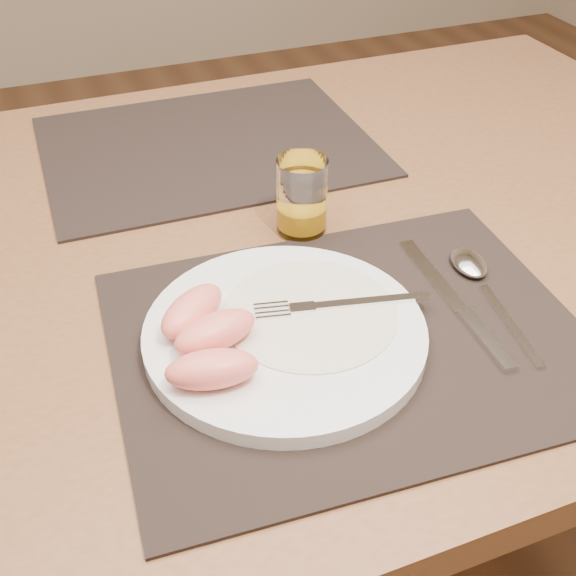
# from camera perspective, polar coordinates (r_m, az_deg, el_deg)

# --- Properties ---
(ground) EXTENTS (5.00, 5.00, 0.00)m
(ground) POSITION_cam_1_polar(r_m,az_deg,el_deg) (1.42, -1.34, -21.43)
(ground) COLOR brown
(ground) RESTS_ON ground
(table) EXTENTS (1.40, 0.90, 0.75)m
(table) POSITION_cam_1_polar(r_m,az_deg,el_deg) (0.91, -1.95, 0.48)
(table) COLOR brown
(table) RESTS_ON ground
(placemat_near) EXTENTS (0.47, 0.38, 0.00)m
(placemat_near) POSITION_cam_1_polar(r_m,az_deg,el_deg) (0.70, 4.93, -3.99)
(placemat_near) COLOR black
(placemat_near) RESTS_ON table
(placemat_far) EXTENTS (0.46, 0.36, 0.00)m
(placemat_far) POSITION_cam_1_polar(r_m,az_deg,el_deg) (1.04, -6.36, 11.10)
(placemat_far) COLOR black
(placemat_far) RESTS_ON table
(plate) EXTENTS (0.27, 0.27, 0.02)m
(plate) POSITION_cam_1_polar(r_m,az_deg,el_deg) (0.69, -0.25, -3.60)
(plate) COLOR white
(plate) RESTS_ON placemat_near
(plate_dressing) EXTENTS (0.17, 0.17, 0.00)m
(plate_dressing) POSITION_cam_1_polar(r_m,az_deg,el_deg) (0.70, 1.75, -1.96)
(plate_dressing) COLOR white
(plate_dressing) RESTS_ON plate
(fork) EXTENTS (0.17, 0.05, 0.00)m
(fork) POSITION_cam_1_polar(r_m,az_deg,el_deg) (0.71, 3.09, -1.39)
(fork) COLOR silver
(fork) RESTS_ON plate
(knife) EXTENTS (0.03, 0.22, 0.01)m
(knife) POSITION_cam_1_polar(r_m,az_deg,el_deg) (0.74, 13.58, -1.72)
(knife) COLOR silver
(knife) RESTS_ON placemat_near
(spoon) EXTENTS (0.05, 0.19, 0.01)m
(spoon) POSITION_cam_1_polar(r_m,az_deg,el_deg) (0.80, 14.51, 1.32)
(spoon) COLOR silver
(spoon) RESTS_ON placemat_near
(juice_glass) EXTENTS (0.06, 0.06, 0.09)m
(juice_glass) POSITION_cam_1_polar(r_m,az_deg,el_deg) (0.83, 1.10, 7.05)
(juice_glass) COLOR white
(juice_glass) RESTS_ON placemat_near
(grapefruit_wedges) EXTENTS (0.10, 0.15, 0.03)m
(grapefruit_wedges) POSITION_cam_1_polar(r_m,az_deg,el_deg) (0.65, -6.49, -3.81)
(grapefruit_wedges) COLOR #FE7D67
(grapefruit_wedges) RESTS_ON plate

